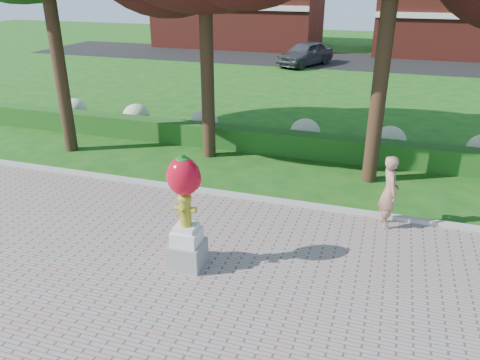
{
  "coord_description": "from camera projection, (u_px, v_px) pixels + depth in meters",
  "views": [
    {
      "loc": [
        3.82,
        -8.39,
        5.81
      ],
      "look_at": [
        0.76,
        1.0,
        1.5
      ],
      "focal_mm": 35.0,
      "sensor_mm": 36.0,
      "label": 1
    }
  ],
  "objects": [
    {
      "name": "hydrant_sculpture",
      "position": [
        185.0,
        209.0,
        9.64
      ],
      "size": [
        0.75,
        0.71,
        2.57
      ],
      "rotation": [
        0.0,
        0.0,
        0.02
      ],
      "color": "gray",
      "rests_on": "walkway"
    },
    {
      "name": "lawn_hedge",
      "position": [
        272.0,
        142.0,
        16.66
      ],
      "size": [
        24.0,
        0.7,
        0.8
      ],
      "primitive_type": "cube",
      "color": "#1F4F16",
      "rests_on": "ground"
    },
    {
      "name": "hydrangea_row",
      "position": [
        294.0,
        131.0,
        17.31
      ],
      "size": [
        20.1,
        1.1,
        0.99
      ],
      "color": "#A3AD84",
      "rests_on": "ground"
    },
    {
      "name": "street",
      "position": [
        342.0,
        60.0,
        35.12
      ],
      "size": [
        50.0,
        8.0,
        0.02
      ],
      "primitive_type": "cube",
      "color": "black",
      "rests_on": "ground"
    },
    {
      "name": "parked_car",
      "position": [
        305.0,
        53.0,
        32.81
      ],
      "size": [
        3.82,
        5.23,
        1.65
      ],
      "primitive_type": "imported",
      "rotation": [
        0.0,
        0.0,
        -0.44
      ],
      "color": "#3D3F45",
      "rests_on": "street"
    },
    {
      "name": "curb",
      "position": [
        236.0,
        196.0,
        13.31
      ],
      "size": [
        40.0,
        0.18,
        0.15
      ],
      "primitive_type": "cube",
      "color": "#ADADA5",
      "rests_on": "ground"
    },
    {
      "name": "building_right",
      "position": [
        457.0,
        12.0,
        36.8
      ],
      "size": [
        12.0,
        8.0,
        6.4
      ],
      "primitive_type": "cube",
      "color": "maroon",
      "rests_on": "ground"
    },
    {
      "name": "building_left",
      "position": [
        240.0,
        5.0,
        41.79
      ],
      "size": [
        14.0,
        8.0,
        7.0
      ],
      "primitive_type": "cube",
      "color": "maroon",
      "rests_on": "ground"
    },
    {
      "name": "woman",
      "position": [
        389.0,
        192.0,
        11.44
      ],
      "size": [
        0.61,
        0.77,
        1.86
      ],
      "primitive_type": "imported",
      "rotation": [
        0.0,
        0.0,
        1.85
      ],
      "color": "#A5735E",
      "rests_on": "walkway"
    },
    {
      "name": "ground",
      "position": [
        195.0,
        252.0,
        10.72
      ],
      "size": [
        100.0,
        100.0,
        0.0
      ],
      "primitive_type": "plane",
      "color": "#134D13",
      "rests_on": "ground"
    }
  ]
}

